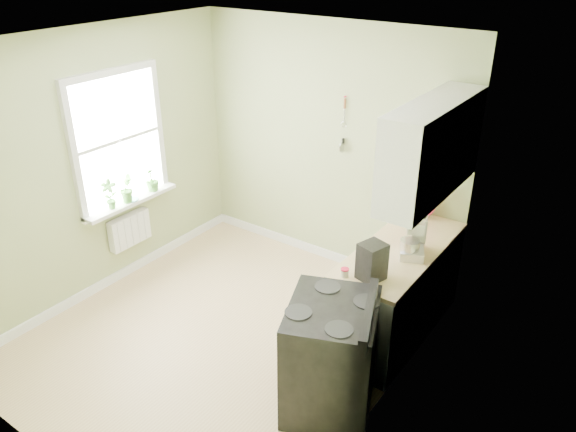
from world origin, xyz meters
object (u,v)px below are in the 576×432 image
Objects in this scene: stove at (331,356)px; coffee_maker at (372,262)px; stand_mixer at (414,237)px; kettle at (409,215)px.

coffee_maker is at bearing 88.58° from stove.
kettle is at bearing 118.16° from stand_mixer.
kettle is 1.10m from coffee_maker.
stand_mixer is (0.13, 1.13, 0.60)m from stove.
kettle is at bearing 98.60° from coffee_maker.
stove is at bearing -96.55° from stand_mixer.
coffee_maker reaches higher than kettle.
coffee_maker is at bearing -81.40° from kettle.
stove is at bearing -91.42° from coffee_maker.
kettle is 0.55× the size of coffee_maker.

